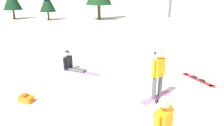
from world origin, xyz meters
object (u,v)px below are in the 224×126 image
loose_snowboard_far_spare (198,79)px  snowboarder_midground (158,74)px  backpack_orange (26,99)px  snowboarder_background (71,64)px

loose_snowboard_far_spare → snowboarder_midground: bearing=-151.8°
backpack_orange → snowboarder_background: bearing=61.7°
snowboarder_background → backpack_orange: 3.14m
snowboarder_midground → loose_snowboard_far_spare: (2.25, 1.21, -0.88)m
snowboarder_midground → backpack_orange: (-4.41, 0.46, -0.79)m
snowboarder_midground → backpack_orange: bearing=174.1°
snowboarder_midground → backpack_orange: snowboarder_midground is taller
snowboarder_midground → snowboarder_background: 4.39m
snowboarder_background → loose_snowboard_far_spare: bearing=-21.2°
snowboarder_background → backpack_orange: size_ratio=3.02×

